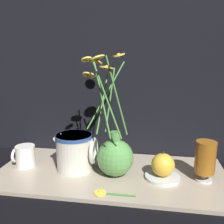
{
  "coord_description": "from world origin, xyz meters",
  "views": [
    {
      "loc": [
        0.13,
        -0.76,
        0.39
      ],
      "look_at": [
        0.01,
        0.0,
        0.22
      ],
      "focal_mm": 40.0,
      "sensor_mm": 36.0,
      "label": 1
    }
  ],
  "objects_px": {
    "tea_glass": "(205,158)",
    "ceramic_pitcher": "(75,150)",
    "yellow_mug": "(25,156)",
    "vase_with_flowers": "(115,154)",
    "orange_fruit": "(163,165)"
  },
  "relations": [
    {
      "from": "vase_with_flowers",
      "to": "orange_fruit",
      "type": "bearing_deg",
      "value": -0.61
    },
    {
      "from": "ceramic_pitcher",
      "to": "tea_glass",
      "type": "distance_m",
      "value": 0.42
    },
    {
      "from": "vase_with_flowers",
      "to": "ceramic_pitcher",
      "type": "relative_size",
      "value": 2.65
    },
    {
      "from": "yellow_mug",
      "to": "tea_glass",
      "type": "bearing_deg",
      "value": -0.95
    },
    {
      "from": "yellow_mug",
      "to": "tea_glass",
      "type": "distance_m",
      "value": 0.6
    },
    {
      "from": "orange_fruit",
      "to": "ceramic_pitcher",
      "type": "bearing_deg",
      "value": 175.86
    },
    {
      "from": "ceramic_pitcher",
      "to": "tea_glass",
      "type": "height_order",
      "value": "ceramic_pitcher"
    },
    {
      "from": "yellow_mug",
      "to": "ceramic_pitcher",
      "type": "xyz_separation_m",
      "value": [
        0.19,
        0.0,
        0.03
      ]
    },
    {
      "from": "tea_glass",
      "to": "ceramic_pitcher",
      "type": "bearing_deg",
      "value": 178.32
    },
    {
      "from": "vase_with_flowers",
      "to": "yellow_mug",
      "type": "xyz_separation_m",
      "value": [
        -0.32,
        0.02,
        -0.04
      ]
    },
    {
      "from": "vase_with_flowers",
      "to": "ceramic_pitcher",
      "type": "height_order",
      "value": "vase_with_flowers"
    },
    {
      "from": "yellow_mug",
      "to": "ceramic_pitcher",
      "type": "bearing_deg",
      "value": 0.69
    },
    {
      "from": "vase_with_flowers",
      "to": "tea_glass",
      "type": "xyz_separation_m",
      "value": [
        0.28,
        0.01,
        -0.0
      ]
    },
    {
      "from": "vase_with_flowers",
      "to": "orange_fruit",
      "type": "relative_size",
      "value": 4.78
    },
    {
      "from": "vase_with_flowers",
      "to": "ceramic_pitcher",
      "type": "xyz_separation_m",
      "value": [
        -0.14,
        0.02,
        -0.01
      ]
    }
  ]
}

